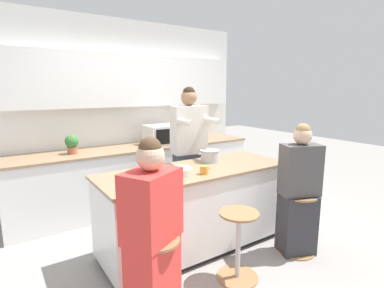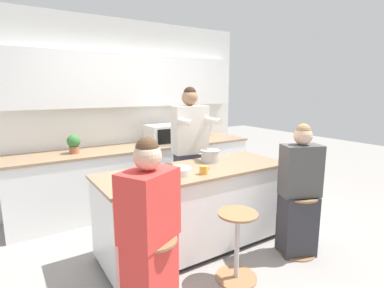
{
  "view_description": "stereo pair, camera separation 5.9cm",
  "coord_description": "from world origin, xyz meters",
  "px_view_note": "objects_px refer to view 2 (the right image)",
  "views": [
    {
      "loc": [
        -1.72,
        -2.5,
        1.71
      ],
      "look_at": [
        0.0,
        0.08,
        1.13
      ],
      "focal_mm": 28.0,
      "sensor_mm": 36.0,
      "label": 1
    },
    {
      "loc": [
        -1.68,
        -2.53,
        1.71
      ],
      "look_at": [
        0.0,
        0.08,
        1.13
      ],
      "focal_mm": 28.0,
      "sensor_mm": 36.0,
      "label": 2
    }
  ],
  "objects_px": {
    "kitchen_island": "(196,208)",
    "bar_stool_center": "(237,244)",
    "person_wrapped_blanket": "(150,236)",
    "coffee_cup_near": "(204,170)",
    "bar_stool_leftmost": "(154,276)",
    "person_seated_near": "(299,196)",
    "cooking_pot": "(210,156)",
    "potted_plant": "(74,143)",
    "fruit_bowl": "(180,171)",
    "banana_bunch": "(159,170)",
    "microwave": "(163,135)",
    "person_cooking": "(190,157)",
    "bar_stool_rightmost": "(298,223)"
  },
  "relations": [
    {
      "from": "potted_plant",
      "to": "microwave",
      "type": "bearing_deg",
      "value": -1.97
    },
    {
      "from": "person_cooking",
      "to": "person_seated_near",
      "type": "relative_size",
      "value": 1.26
    },
    {
      "from": "potted_plant",
      "to": "person_wrapped_blanket",
      "type": "bearing_deg",
      "value": -88.23
    },
    {
      "from": "person_cooking",
      "to": "person_wrapped_blanket",
      "type": "relative_size",
      "value": 1.25
    },
    {
      "from": "bar_stool_center",
      "to": "person_wrapped_blanket",
      "type": "xyz_separation_m",
      "value": [
        -0.85,
        -0.0,
        0.32
      ]
    },
    {
      "from": "fruit_bowl",
      "to": "banana_bunch",
      "type": "relative_size",
      "value": 1.48
    },
    {
      "from": "coffee_cup_near",
      "to": "microwave",
      "type": "xyz_separation_m",
      "value": [
        0.4,
        1.63,
        0.11
      ]
    },
    {
      "from": "fruit_bowl",
      "to": "coffee_cup_near",
      "type": "relative_size",
      "value": 2.04
    },
    {
      "from": "bar_stool_rightmost",
      "to": "banana_bunch",
      "type": "xyz_separation_m",
      "value": [
        -1.21,
        0.78,
        0.57
      ]
    },
    {
      "from": "bar_stool_rightmost",
      "to": "person_seated_near",
      "type": "height_order",
      "value": "person_seated_near"
    },
    {
      "from": "bar_stool_rightmost",
      "to": "person_cooking",
      "type": "height_order",
      "value": "person_cooking"
    },
    {
      "from": "bar_stool_leftmost",
      "to": "potted_plant",
      "type": "bearing_deg",
      "value": 92.34
    },
    {
      "from": "bar_stool_rightmost",
      "to": "coffee_cup_near",
      "type": "xyz_separation_m",
      "value": [
        -0.88,
        0.47,
        0.59
      ]
    },
    {
      "from": "banana_bunch",
      "to": "person_wrapped_blanket",
      "type": "bearing_deg",
      "value": -120.96
    },
    {
      "from": "person_cooking",
      "to": "coffee_cup_near",
      "type": "distance_m",
      "value": 0.89
    },
    {
      "from": "cooking_pot",
      "to": "potted_plant",
      "type": "relative_size",
      "value": 1.27
    },
    {
      "from": "kitchen_island",
      "to": "person_wrapped_blanket",
      "type": "distance_m",
      "value": 1.11
    },
    {
      "from": "person_seated_near",
      "to": "fruit_bowl",
      "type": "bearing_deg",
      "value": 175.48
    },
    {
      "from": "kitchen_island",
      "to": "coffee_cup_near",
      "type": "relative_size",
      "value": 18.13
    },
    {
      "from": "person_wrapped_blanket",
      "to": "person_seated_near",
      "type": "relative_size",
      "value": 1.01
    },
    {
      "from": "person_cooking",
      "to": "person_wrapped_blanket",
      "type": "height_order",
      "value": "person_cooking"
    },
    {
      "from": "kitchen_island",
      "to": "bar_stool_center",
      "type": "xyz_separation_m",
      "value": [
        0.0,
        -0.67,
        -0.11
      ]
    },
    {
      "from": "bar_stool_leftmost",
      "to": "coffee_cup_near",
      "type": "height_order",
      "value": "coffee_cup_near"
    },
    {
      "from": "person_cooking",
      "to": "fruit_bowl",
      "type": "bearing_deg",
      "value": -121.57
    },
    {
      "from": "person_wrapped_blanket",
      "to": "potted_plant",
      "type": "distance_m",
      "value": 2.17
    },
    {
      "from": "person_cooking",
      "to": "fruit_bowl",
      "type": "distance_m",
      "value": 0.9
    },
    {
      "from": "bar_stool_leftmost",
      "to": "person_wrapped_blanket",
      "type": "xyz_separation_m",
      "value": [
        -0.02,
        0.01,
        0.32
      ]
    },
    {
      "from": "coffee_cup_near",
      "to": "banana_bunch",
      "type": "relative_size",
      "value": 0.73
    },
    {
      "from": "bar_stool_center",
      "to": "microwave",
      "type": "distance_m",
      "value": 2.23
    },
    {
      "from": "bar_stool_center",
      "to": "person_seated_near",
      "type": "distance_m",
      "value": 0.87
    },
    {
      "from": "bar_stool_center",
      "to": "banana_bunch",
      "type": "distance_m",
      "value": 1.03
    },
    {
      "from": "bar_stool_center",
      "to": "coffee_cup_near",
      "type": "xyz_separation_m",
      "value": [
        -0.05,
        0.46,
        0.59
      ]
    },
    {
      "from": "bar_stool_rightmost",
      "to": "bar_stool_leftmost",
      "type": "bearing_deg",
      "value": -179.87
    },
    {
      "from": "bar_stool_center",
      "to": "fruit_bowl",
      "type": "relative_size",
      "value": 2.73
    },
    {
      "from": "bar_stool_center",
      "to": "bar_stool_rightmost",
      "type": "relative_size",
      "value": 1.0
    },
    {
      "from": "coffee_cup_near",
      "to": "bar_stool_rightmost",
      "type": "bearing_deg",
      "value": -28.16
    },
    {
      "from": "bar_stool_leftmost",
      "to": "fruit_bowl",
      "type": "relative_size",
      "value": 2.73
    },
    {
      "from": "person_seated_near",
      "to": "bar_stool_leftmost",
      "type": "bearing_deg",
      "value": -156.15
    },
    {
      "from": "bar_stool_rightmost",
      "to": "microwave",
      "type": "relative_size",
      "value": 1.37
    },
    {
      "from": "person_wrapped_blanket",
      "to": "bar_stool_rightmost",
      "type": "bearing_deg",
      "value": -27.55
    },
    {
      "from": "banana_bunch",
      "to": "microwave",
      "type": "xyz_separation_m",
      "value": [
        0.74,
        1.32,
        0.13
      ]
    },
    {
      "from": "fruit_bowl",
      "to": "bar_stool_rightmost",
      "type": "bearing_deg",
      "value": -28.09
    },
    {
      "from": "fruit_bowl",
      "to": "person_seated_near",
      "type": "bearing_deg",
      "value": -28.03
    },
    {
      "from": "bar_stool_leftmost",
      "to": "person_seated_near",
      "type": "bearing_deg",
      "value": 0.34
    },
    {
      "from": "bar_stool_rightmost",
      "to": "fruit_bowl",
      "type": "xyz_separation_m",
      "value": [
        -1.09,
        0.58,
        0.58
      ]
    },
    {
      "from": "person_seated_near",
      "to": "fruit_bowl",
      "type": "xyz_separation_m",
      "value": [
        -1.08,
        0.57,
        0.29
      ]
    },
    {
      "from": "cooking_pot",
      "to": "bar_stool_rightmost",
      "type": "bearing_deg",
      "value": -57.97
    },
    {
      "from": "fruit_bowl",
      "to": "potted_plant",
      "type": "height_order",
      "value": "potted_plant"
    },
    {
      "from": "person_seated_near",
      "to": "fruit_bowl",
      "type": "relative_size",
      "value": 5.9
    },
    {
      "from": "kitchen_island",
      "to": "person_wrapped_blanket",
      "type": "bearing_deg",
      "value": -141.49
    }
  ]
}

